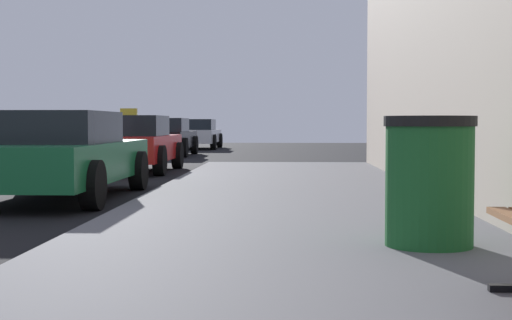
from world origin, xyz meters
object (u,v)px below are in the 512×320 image
(car_green, at_px, (56,154))
(car_black, at_px, (164,137))
(car_red, at_px, (130,143))
(trash_bin, at_px, (429,181))
(car_white, at_px, (195,134))

(car_green, relative_size, car_black, 1.06)
(car_red, distance_m, car_black, 8.64)
(trash_bin, bearing_deg, car_green, 131.91)
(car_green, distance_m, car_red, 6.13)
(car_green, distance_m, car_black, 14.77)
(trash_bin, relative_size, car_black, 0.23)
(car_black, relative_size, car_white, 0.95)
(car_red, bearing_deg, car_white, 91.63)
(trash_bin, xyz_separation_m, car_black, (-5.29, 19.69, -0.01))
(car_green, height_order, car_black, same)
(car_green, distance_m, car_white, 21.79)
(trash_bin, xyz_separation_m, car_red, (-4.64, 11.07, -0.01))
(car_black, xyz_separation_m, car_white, (0.20, 7.04, 0.00))
(car_red, height_order, car_white, car_red)
(car_green, height_order, car_white, same)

